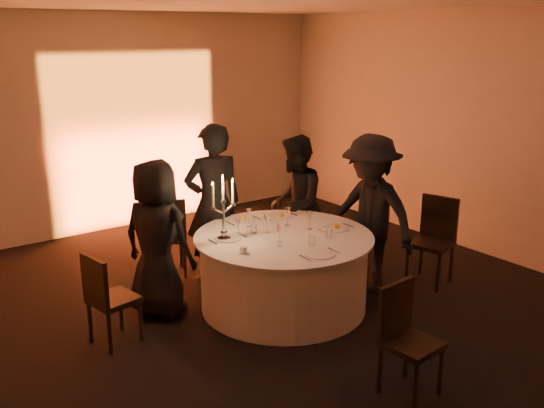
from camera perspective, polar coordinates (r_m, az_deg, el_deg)
floor at (r=6.35m, az=1.08°, el=-9.55°), size 7.00×7.00×0.00m
ceiling at (r=5.73m, az=1.24°, el=18.61°), size 7.00×7.00×0.00m
wall_back at (r=8.86m, az=-12.79°, el=7.58°), size 7.00×0.00×7.00m
wall_right at (r=8.01m, az=18.61°, el=6.28°), size 0.00×7.00×7.00m
uplighter_fixture at (r=8.91m, az=-11.45°, el=-1.88°), size 0.25×0.12×0.10m
banquet_table at (r=6.19m, az=1.10°, el=-6.34°), size 1.80×1.80×0.77m
chair_left at (r=5.63m, az=-15.34°, el=-8.26°), size 0.44×0.44×0.86m
chair_back_left at (r=6.98m, az=-9.85°, el=-2.70°), size 0.53×0.53×0.94m
chair_back_right at (r=7.68m, az=1.63°, el=-0.69°), size 0.58×0.58×0.95m
chair_right at (r=6.99m, az=15.01°, el=-2.83°), size 0.53×0.53×0.97m
chair_front at (r=4.89m, az=12.39°, el=-11.75°), size 0.42×0.42×0.88m
guest_left at (r=6.01m, az=-10.80°, el=-3.25°), size 0.81×0.92×1.57m
guest_back_left at (r=6.71m, az=-5.54°, el=-0.00°), size 0.73×0.55×1.79m
guest_back_right at (r=7.04m, az=2.18°, el=0.02°), size 0.98×0.98×1.60m
guest_right at (r=6.55m, az=9.20°, el=-0.91°), size 0.81×1.20×1.71m
plate_left at (r=5.97m, az=-4.22°, el=-3.23°), size 0.36×0.26×0.01m
plate_back_left at (r=6.51m, az=-2.72°, el=-1.45°), size 0.36×0.25×0.08m
plate_back_right at (r=6.64m, az=0.79°, el=-1.11°), size 0.35×0.29×0.08m
plate_right at (r=6.28m, az=6.02°, el=-2.19°), size 0.36×0.28×0.08m
plate_front at (r=5.56m, az=4.52°, el=-4.72°), size 0.36×0.28×0.01m
coffee_cup at (r=5.58m, az=-2.69°, el=-4.34°), size 0.11×0.11×0.07m
candelabra at (r=5.89m, az=-4.59°, el=-1.24°), size 0.28×0.13×0.66m
wine_glass_a at (r=5.98m, az=-3.21°, el=-1.86°), size 0.07×0.07×0.19m
wine_glass_b at (r=6.29m, az=-2.22°, el=-0.94°), size 0.07×0.07×0.19m
wine_glass_c at (r=6.33m, az=1.48°, el=-0.82°), size 0.07×0.07×0.19m
wine_glass_d at (r=6.10m, az=-0.49°, el=-1.48°), size 0.07×0.07×0.19m
wine_glass_e at (r=5.83m, az=0.74°, el=-2.32°), size 0.07×0.07×0.19m
wine_glass_f at (r=5.71m, az=0.70°, el=-2.71°), size 0.07×0.07×0.19m
wine_glass_g at (r=6.22m, az=3.58°, el=-1.16°), size 0.07×0.07×0.19m
tumbler_a at (r=6.11m, az=-1.74°, el=-2.36°), size 0.07×0.07×0.09m
tumbler_b at (r=6.00m, az=5.42°, el=-2.77°), size 0.07×0.07×0.09m
tumbler_c at (r=5.77m, az=3.79°, el=-3.51°), size 0.07×0.07×0.09m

